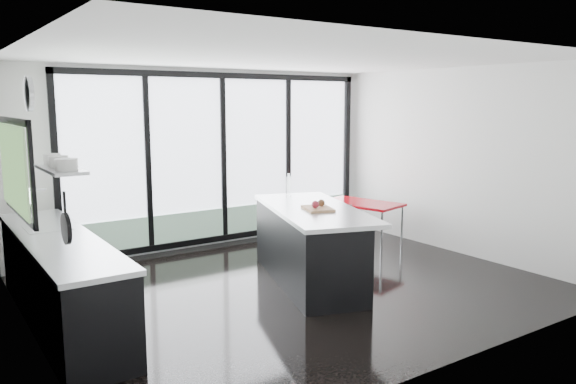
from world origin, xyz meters
TOP-DOWN VIEW (x-y plane):
  - floor at (0.00, 0.00)m, footprint 6.00×5.00m
  - ceiling at (0.00, 0.00)m, footprint 6.00×5.00m
  - wall_back at (0.27, 2.47)m, footprint 6.00×0.09m
  - wall_front at (0.00, -2.50)m, footprint 6.00×0.00m
  - wall_left at (-2.97, 0.27)m, footprint 0.26×5.00m
  - wall_right at (3.00, 0.00)m, footprint 0.00×5.00m
  - counter_cabinets at (-2.67, 0.40)m, footprint 0.69×3.24m
  - island at (0.25, 0.07)m, footprint 1.68×2.56m
  - bar_stool_near at (0.68, -0.19)m, footprint 0.50×0.50m
  - bar_stool_far at (0.84, 0.72)m, footprint 0.45×0.45m
  - red_table at (2.17, 1.22)m, footprint 1.03×1.41m

SIDE VIEW (x-z plane):
  - floor at x=0.00m, z-range 0.00..0.00m
  - red_table at x=2.17m, z-range 0.00..0.68m
  - bar_stool_far at x=0.84m, z-range 0.00..0.72m
  - bar_stool_near at x=0.68m, z-range 0.00..0.74m
  - counter_cabinets at x=-2.67m, z-range -0.22..1.14m
  - island at x=0.25m, z-range -0.14..1.12m
  - wall_back at x=0.27m, z-range -0.13..2.67m
  - wall_front at x=0.00m, z-range 0.00..2.80m
  - wall_right at x=3.00m, z-range 0.00..2.80m
  - wall_left at x=-2.97m, z-range 0.16..2.96m
  - ceiling at x=0.00m, z-range 2.80..2.80m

